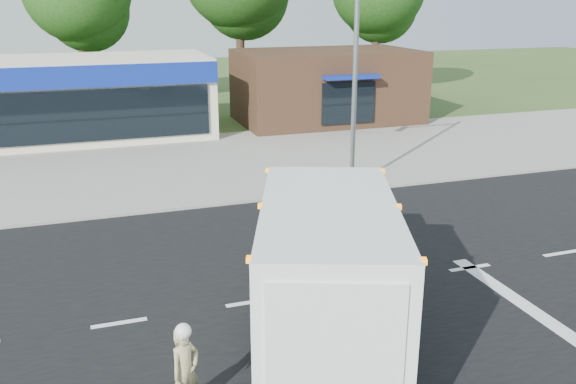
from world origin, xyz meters
The scene contains 10 objects.
ground centered at (0.00, 0.00, 0.00)m, with size 120.00×120.00×0.00m, color #385123.
road_asphalt centered at (0.00, 0.00, 0.00)m, with size 60.00×14.00×0.02m, color black.
sidewalk centered at (0.00, 8.20, 0.06)m, with size 60.00×2.40×0.12m, color gray.
parking_apron centered at (0.00, 14.00, 0.01)m, with size 60.00×9.00×0.02m, color gray.
lane_markings centered at (1.35, -1.35, 0.02)m, with size 55.20×7.00×0.01m.
ems_box_truck centered at (-2.01, -2.18, 1.92)m, with size 4.74×7.86×3.33m.
emergency_worker centered at (-5.07, -3.43, 0.84)m, with size 0.69×0.64×1.70m.
retail_strip_mall centered at (-9.00, 19.93, 2.01)m, with size 18.00×6.20×4.00m.
brown_storefront centered at (7.00, 19.98, 2.00)m, with size 10.00×6.70×4.00m.
traffic_signal_pole centered at (2.35, 7.60, 4.92)m, with size 3.51×0.25×8.00m.
Camera 1 is at (-6.26, -12.42, 6.85)m, focal length 38.00 mm.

